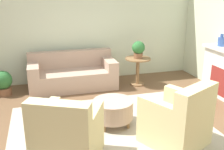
{
  "coord_description": "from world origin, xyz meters",
  "views": [
    {
      "loc": [
        -1.05,
        -3.65,
        2.17
      ],
      "look_at": [
        0.15,
        0.55,
        0.75
      ],
      "focal_mm": 42.0,
      "sensor_mm": 36.0,
      "label": 1
    }
  ],
  "objects_px": {
    "ottoman_table": "(113,109)",
    "armchair_left": "(67,137)",
    "armchair_right": "(178,121)",
    "side_table": "(138,66)",
    "vase_mantel_near": "(221,41)",
    "potted_plant_on_side_table": "(138,49)",
    "couch": "(73,75)",
    "potted_plant_floor": "(3,82)"
  },
  "relations": [
    {
      "from": "ottoman_table",
      "to": "armchair_left",
      "type": "bearing_deg",
      "value": -135.97
    },
    {
      "from": "armchair_right",
      "to": "side_table",
      "type": "height_order",
      "value": "armchair_right"
    },
    {
      "from": "armchair_left",
      "to": "vase_mantel_near",
      "type": "relative_size",
      "value": 4.03
    },
    {
      "from": "ottoman_table",
      "to": "potted_plant_on_side_table",
      "type": "bearing_deg",
      "value": 57.35
    },
    {
      "from": "couch",
      "to": "vase_mantel_near",
      "type": "distance_m",
      "value": 3.33
    },
    {
      "from": "potted_plant_on_side_table",
      "to": "armchair_left",
      "type": "bearing_deg",
      "value": -127.47
    },
    {
      "from": "ottoman_table",
      "to": "potted_plant_on_side_table",
      "type": "relative_size",
      "value": 1.68
    },
    {
      "from": "side_table",
      "to": "armchair_right",
      "type": "bearing_deg",
      "value": -98.29
    },
    {
      "from": "side_table",
      "to": "potted_plant_on_side_table",
      "type": "distance_m",
      "value": 0.42
    },
    {
      "from": "armchair_right",
      "to": "potted_plant_floor",
      "type": "relative_size",
      "value": 1.98
    },
    {
      "from": "potted_plant_floor",
      "to": "potted_plant_on_side_table",
      "type": "bearing_deg",
      "value": -3.74
    },
    {
      "from": "armchair_left",
      "to": "vase_mantel_near",
      "type": "xyz_separation_m",
      "value": [
        3.44,
        1.61,
        0.78
      ]
    },
    {
      "from": "couch",
      "to": "side_table",
      "type": "distance_m",
      "value": 1.54
    },
    {
      "from": "side_table",
      "to": "vase_mantel_near",
      "type": "distance_m",
      "value": 1.89
    },
    {
      "from": "armchair_right",
      "to": "side_table",
      "type": "distance_m",
      "value": 2.59
    },
    {
      "from": "couch",
      "to": "vase_mantel_near",
      "type": "relative_size",
      "value": 7.45
    },
    {
      "from": "ottoman_table",
      "to": "side_table",
      "type": "bearing_deg",
      "value": 57.35
    },
    {
      "from": "side_table",
      "to": "potted_plant_on_side_table",
      "type": "relative_size",
      "value": 1.65
    },
    {
      "from": "couch",
      "to": "ottoman_table",
      "type": "distance_m",
      "value": 2.03
    },
    {
      "from": "armchair_left",
      "to": "ottoman_table",
      "type": "bearing_deg",
      "value": 44.03
    },
    {
      "from": "potted_plant_floor",
      "to": "armchair_right",
      "type": "bearing_deg",
      "value": -46.13
    },
    {
      "from": "side_table",
      "to": "potted_plant_on_side_table",
      "type": "height_order",
      "value": "potted_plant_on_side_table"
    },
    {
      "from": "couch",
      "to": "vase_mantel_near",
      "type": "xyz_separation_m",
      "value": [
        2.99,
        -1.2,
        0.84
      ]
    },
    {
      "from": "armchair_right",
      "to": "side_table",
      "type": "bearing_deg",
      "value": 81.71
    },
    {
      "from": "armchair_right",
      "to": "ottoman_table",
      "type": "xyz_separation_m",
      "value": [
        -0.74,
        0.82,
        -0.09
      ]
    },
    {
      "from": "armchair_right",
      "to": "ottoman_table",
      "type": "distance_m",
      "value": 1.11
    },
    {
      "from": "armchair_left",
      "to": "vase_mantel_near",
      "type": "bearing_deg",
      "value": 25.07
    },
    {
      "from": "armchair_right",
      "to": "ottoman_table",
      "type": "relative_size",
      "value": 1.58
    },
    {
      "from": "couch",
      "to": "ottoman_table",
      "type": "bearing_deg",
      "value": -78.7
    },
    {
      "from": "ottoman_table",
      "to": "side_table",
      "type": "height_order",
      "value": "side_table"
    },
    {
      "from": "armchair_right",
      "to": "side_table",
      "type": "relative_size",
      "value": 1.61
    },
    {
      "from": "armchair_right",
      "to": "potted_plant_floor",
      "type": "height_order",
      "value": "armchair_right"
    },
    {
      "from": "couch",
      "to": "potted_plant_floor",
      "type": "xyz_separation_m",
      "value": [
        -1.51,
        -0.05,
        -0.02
      ]
    },
    {
      "from": "armchair_left",
      "to": "couch",
      "type": "bearing_deg",
      "value": 80.91
    },
    {
      "from": "potted_plant_on_side_table",
      "to": "vase_mantel_near",
      "type": "bearing_deg",
      "value": -32.63
    },
    {
      "from": "side_table",
      "to": "potted_plant_floor",
      "type": "bearing_deg",
      "value": 176.26
    },
    {
      "from": "ottoman_table",
      "to": "potted_plant_on_side_table",
      "type": "distance_m",
      "value": 2.15
    },
    {
      "from": "side_table",
      "to": "potted_plant_floor",
      "type": "height_order",
      "value": "side_table"
    },
    {
      "from": "ottoman_table",
      "to": "vase_mantel_near",
      "type": "relative_size",
      "value": 2.56
    },
    {
      "from": "armchair_left",
      "to": "vase_mantel_near",
      "type": "height_order",
      "value": "vase_mantel_near"
    },
    {
      "from": "vase_mantel_near",
      "to": "potted_plant_on_side_table",
      "type": "height_order",
      "value": "vase_mantel_near"
    },
    {
      "from": "armchair_right",
      "to": "vase_mantel_near",
      "type": "xyz_separation_m",
      "value": [
        1.85,
        1.61,
        0.78
      ]
    }
  ]
}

